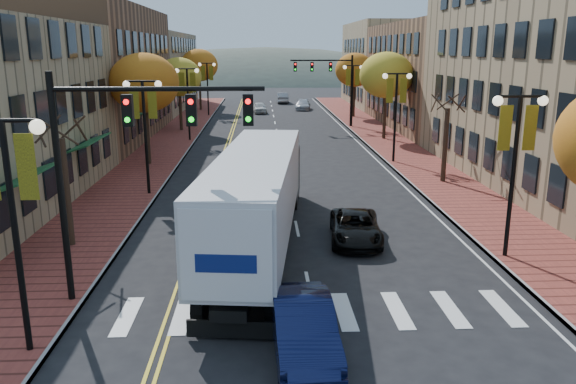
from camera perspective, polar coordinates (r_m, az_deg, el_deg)
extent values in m
plane|color=black|center=(15.32, 3.42, -15.42)|extent=(200.00, 200.00, 0.00)
cube|color=brown|center=(46.93, -11.98, 4.83)|extent=(4.00, 85.00, 0.15)
cube|color=brown|center=(47.51, 10.07, 5.03)|extent=(4.00, 85.00, 0.15)
cube|color=brown|center=(51.63, -20.65, 11.14)|extent=(12.00, 24.00, 11.00)
cube|color=#9E8966|center=(75.86, -14.90, 11.75)|extent=(12.00, 26.00, 9.50)
cube|color=brown|center=(58.79, 17.45, 11.19)|extent=(15.00, 24.00, 10.00)
cube|color=#9E8966|center=(79.80, 12.01, 12.56)|extent=(15.00, 20.00, 11.00)
cylinder|color=#382619|center=(23.12, -21.57, -0.05)|extent=(0.28, 0.28, 4.20)
cylinder|color=#382619|center=(38.29, -14.13, 6.43)|extent=(0.28, 0.28, 4.90)
ellipsoid|color=orange|center=(38.02, -14.40, 10.70)|extent=(4.48, 4.48, 3.81)
cylinder|color=#382619|center=(53.99, -10.88, 8.61)|extent=(0.28, 0.28, 4.55)
ellipsoid|color=gold|center=(53.80, -11.01, 11.41)|extent=(4.16, 4.16, 3.54)
cylinder|color=#382619|center=(71.77, -8.93, 10.26)|extent=(0.28, 0.28, 5.04)
ellipsoid|color=orange|center=(71.63, -9.02, 12.61)|extent=(4.61, 4.61, 3.92)
cylinder|color=#382619|center=(33.38, 15.67, 4.60)|extent=(0.28, 0.28, 4.20)
cylinder|color=#382619|center=(48.63, 9.81, 8.26)|extent=(0.28, 0.28, 4.90)
ellipsoid|color=gold|center=(48.42, 9.95, 11.62)|extent=(4.48, 4.48, 3.81)
cylinder|color=#382619|center=(64.29, 6.72, 9.75)|extent=(0.28, 0.28, 4.76)
ellipsoid|color=orange|center=(64.13, 6.79, 12.22)|extent=(4.35, 4.35, 3.70)
cylinder|color=black|center=(15.21, -25.85, -4.75)|extent=(0.16, 0.16, 6.00)
cylinder|color=black|center=(14.59, -27.13, 6.48)|extent=(1.60, 0.10, 0.10)
sphere|color=#FFF2CC|center=(14.30, -24.12, 6.06)|extent=(0.36, 0.36, 0.36)
cube|color=gold|center=(14.57, -25.03, 2.30)|extent=(0.45, 0.03, 1.60)
cylinder|color=black|center=(30.17, -14.25, 5.15)|extent=(0.16, 0.16, 6.00)
cylinder|color=black|center=(29.86, -14.61, 10.84)|extent=(1.60, 0.10, 0.10)
sphere|color=#FFF2CC|center=(30.04, -16.11, 10.47)|extent=(0.36, 0.36, 0.36)
sphere|color=#FFF2CC|center=(29.72, -13.05, 10.62)|extent=(0.36, 0.36, 0.36)
cube|color=gold|center=(30.03, -15.32, 8.70)|extent=(0.45, 0.03, 1.60)
cube|color=gold|center=(29.85, -13.62, 8.77)|extent=(0.45, 0.03, 1.60)
cylinder|color=black|center=(47.81, -10.09, 8.63)|extent=(0.16, 0.16, 6.00)
cylinder|color=black|center=(47.62, -10.25, 12.22)|extent=(1.60, 0.10, 0.10)
sphere|color=#FFF2CC|center=(47.73, -11.21, 12.00)|extent=(0.36, 0.36, 0.36)
sphere|color=#FFF2CC|center=(47.53, -9.26, 12.07)|extent=(0.36, 0.36, 0.36)
cube|color=gold|center=(47.73, -10.74, 10.88)|extent=(0.45, 0.03, 1.60)
cube|color=gold|center=(47.61, -9.64, 10.92)|extent=(0.45, 0.03, 1.60)
cylinder|color=black|center=(65.65, -8.16, 10.21)|extent=(0.16, 0.16, 6.00)
cylinder|color=black|center=(65.51, -8.25, 12.83)|extent=(1.60, 0.10, 0.10)
sphere|color=#FFF2CC|center=(65.59, -8.96, 12.67)|extent=(0.36, 0.36, 0.36)
sphere|color=#FFF2CC|center=(65.44, -7.53, 12.72)|extent=(0.36, 0.36, 0.36)
cube|color=gold|center=(65.59, -8.62, 11.85)|extent=(0.45, 0.03, 1.60)
cube|color=gold|center=(65.50, -7.81, 11.88)|extent=(0.45, 0.03, 1.60)
cylinder|color=black|center=(21.73, 21.83, 1.08)|extent=(0.16, 0.16, 6.00)
cylinder|color=black|center=(21.29, 22.58, 8.96)|extent=(1.60, 0.10, 0.10)
sphere|color=#FFF2CC|center=(20.98, 20.55, 8.67)|extent=(0.36, 0.36, 0.36)
sphere|color=#FFF2CC|center=(21.66, 24.48, 8.45)|extent=(0.36, 0.36, 0.36)
cube|color=gold|center=(21.22, 21.19, 6.08)|extent=(0.45, 0.03, 1.60)
cube|color=gold|center=(21.60, 23.39, 6.00)|extent=(0.45, 0.03, 1.60)
cylinder|color=black|center=(38.57, 10.84, 7.26)|extent=(0.16, 0.16, 6.00)
cylinder|color=black|center=(38.33, 11.05, 11.71)|extent=(1.60, 0.10, 0.10)
sphere|color=#FFF2CC|center=(38.15, 9.85, 11.53)|extent=(0.36, 0.36, 0.36)
sphere|color=#FFF2CC|center=(38.53, 12.22, 11.44)|extent=(0.36, 0.36, 0.36)
cube|color=gold|center=(38.29, 10.30, 10.09)|extent=(0.45, 0.03, 1.60)
cube|color=gold|center=(38.50, 11.63, 10.05)|extent=(0.45, 0.03, 1.60)
cylinder|color=black|center=(56.14, 6.54, 9.58)|extent=(0.16, 0.16, 6.00)
cylinder|color=black|center=(55.97, 6.63, 12.64)|extent=(1.60, 0.10, 0.10)
sphere|color=#FFF2CC|center=(55.85, 5.80, 12.50)|extent=(0.36, 0.36, 0.36)
sphere|color=#FFF2CC|center=(56.11, 7.45, 12.46)|extent=(0.36, 0.36, 0.36)
cube|color=gold|center=(55.94, 6.14, 11.52)|extent=(0.45, 0.03, 1.60)
cube|color=gold|center=(56.09, 7.06, 11.50)|extent=(0.45, 0.03, 1.60)
cylinder|color=black|center=(17.73, -22.06, -0.10)|extent=(0.20, 0.20, 7.00)
cylinder|color=black|center=(16.50, -13.03, 10.16)|extent=(6.00, 0.14, 0.14)
cube|color=black|center=(16.73, -15.97, 7.97)|extent=(0.30, 0.25, 0.90)
sphere|color=#FF0C0C|center=(16.57, -16.14, 8.77)|extent=(0.16, 0.16, 0.16)
cube|color=black|center=(16.42, -9.78, 8.20)|extent=(0.30, 0.25, 0.90)
sphere|color=#FF0C0C|center=(16.26, -9.88, 9.02)|extent=(0.16, 0.16, 0.16)
cube|color=black|center=(16.31, -4.07, 8.33)|extent=(0.30, 0.25, 0.90)
sphere|color=#FF0C0C|center=(16.14, -4.09, 9.16)|extent=(0.16, 0.16, 0.16)
cylinder|color=black|center=(56.08, 6.46, 10.09)|extent=(0.20, 0.20, 7.00)
cylinder|color=black|center=(55.54, 3.40, 13.21)|extent=(6.00, 0.14, 0.14)
cube|color=black|center=(55.66, 4.34, 12.58)|extent=(0.30, 0.25, 0.90)
sphere|color=#FF0C0C|center=(55.52, 4.36, 12.83)|extent=(0.16, 0.16, 0.16)
cube|color=black|center=(55.47, 2.45, 12.60)|extent=(0.30, 0.25, 0.90)
sphere|color=#FF0C0C|center=(55.32, 2.46, 12.85)|extent=(0.16, 0.16, 0.16)
cube|color=black|center=(55.35, 0.74, 12.61)|extent=(0.30, 0.25, 0.90)
sphere|color=#FF0C0C|center=(55.20, 0.75, 12.86)|extent=(0.16, 0.16, 0.16)
cube|color=black|center=(20.83, -3.23, -4.63)|extent=(2.38, 12.80, 0.34)
cube|color=silver|center=(20.33, -3.30, -0.05)|extent=(3.95, 12.97, 2.75)
cube|color=black|center=(28.15, -1.40, 2.09)|extent=(2.77, 3.20, 2.46)
cylinder|color=black|center=(16.46, -8.96, -11.44)|extent=(0.45, 1.01, 0.98)
cylinder|color=black|center=(16.16, -1.64, -11.77)|extent=(0.45, 1.01, 0.98)
cylinder|color=black|center=(17.50, -8.13, -9.78)|extent=(0.45, 1.01, 0.98)
cylinder|color=black|center=(17.22, -1.29, -10.04)|extent=(0.45, 1.01, 0.98)
cylinder|color=black|center=(27.39, -3.75, -0.72)|extent=(0.45, 1.01, 0.98)
cylinder|color=black|center=(27.21, 0.57, -0.79)|extent=(0.45, 1.01, 0.98)
cylinder|color=black|center=(29.46, -3.23, 0.37)|extent=(0.45, 1.01, 0.98)
cylinder|color=black|center=(29.30, 0.78, 0.31)|extent=(0.45, 1.01, 0.98)
imported|color=#0E1338|center=(14.73, 1.57, -13.53)|extent=(1.70, 4.42, 1.44)
imported|color=black|center=(22.90, 6.88, -3.57)|extent=(2.39, 4.45, 1.19)
imported|color=silver|center=(68.79, -2.89, 8.55)|extent=(1.82, 3.93, 1.31)
imported|color=#B7B9C0|center=(72.62, 1.54, 8.86)|extent=(2.34, 4.54, 1.26)
imported|color=#94949A|center=(81.55, -0.56, 9.54)|extent=(1.59, 4.48, 1.47)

